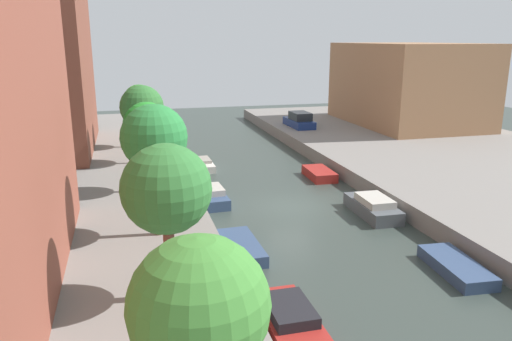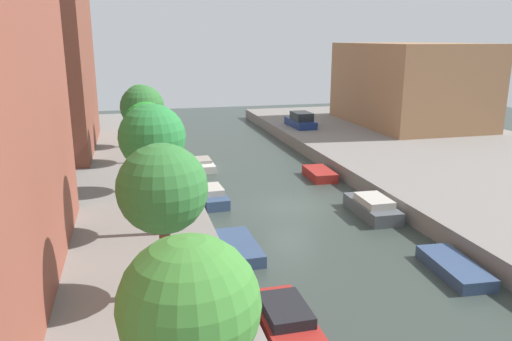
# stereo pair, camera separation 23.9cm
# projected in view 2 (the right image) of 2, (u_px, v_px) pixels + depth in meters

# --- Properties ---
(ground_plane) EXTENTS (84.00, 84.00, 0.00)m
(ground_plane) POSITION_uv_depth(u_px,v_px,m) (289.00, 207.00, 27.71)
(ground_plane) COLOR #333D38
(low_block_right) EXTENTS (10.00, 14.83, 7.65)m
(low_block_right) POSITION_uv_depth(u_px,v_px,m) (409.00, 84.00, 47.88)
(low_block_right) COLOR #9E704C
(low_block_right) RESTS_ON quay_right
(street_tree_0) EXTENTS (2.63, 2.63, 4.75)m
(street_tree_0) POSITION_uv_depth(u_px,v_px,m) (189.00, 307.00, 8.96)
(street_tree_0) COLOR brown
(street_tree_0) RESTS_ON quay_left
(street_tree_1) EXTENTS (2.81, 2.81, 5.05)m
(street_tree_1) POSITION_uv_depth(u_px,v_px,m) (162.00, 190.00, 15.20)
(street_tree_1) COLOR brown
(street_tree_1) RESTS_ON quay_left
(street_tree_2) EXTENTS (2.73, 2.73, 5.57)m
(street_tree_2) POSITION_uv_depth(u_px,v_px,m) (152.00, 138.00, 20.20)
(street_tree_2) COLOR brown
(street_tree_2) RESTS_ON quay_left
(street_tree_3) EXTENTS (2.54, 2.54, 4.87)m
(street_tree_3) POSITION_uv_depth(u_px,v_px,m) (147.00, 126.00, 26.43)
(street_tree_3) COLOR brown
(street_tree_3) RESTS_ON quay_left
(street_tree_4) EXTENTS (2.86, 2.86, 5.17)m
(street_tree_4) POSITION_uv_depth(u_px,v_px,m) (142.00, 107.00, 32.55)
(street_tree_4) COLOR brown
(street_tree_4) RESTS_ON quay_left
(street_tree_5) EXTENTS (2.35, 2.35, 4.75)m
(street_tree_5) POSITION_uv_depth(u_px,v_px,m) (140.00, 101.00, 37.61)
(street_tree_5) COLOR brown
(street_tree_5) RESTS_ON quay_left
(parked_car) EXTENTS (1.86, 4.38, 1.42)m
(parked_car) POSITION_uv_depth(u_px,v_px,m) (301.00, 121.00, 46.78)
(parked_car) COLOR navy
(parked_car) RESTS_ON quay_right
(moored_boat_left_1) EXTENTS (1.60, 3.76, 0.98)m
(moored_boat_left_1) POSITION_uv_depth(u_px,v_px,m) (285.00, 321.00, 15.79)
(moored_boat_left_1) COLOR maroon
(moored_boat_left_1) RESTS_ON ground_plane
(moored_boat_left_2) EXTENTS (1.60, 3.60, 0.52)m
(moored_boat_left_2) POSITION_uv_depth(u_px,v_px,m) (238.00, 247.00, 21.68)
(moored_boat_left_2) COLOR #33476B
(moored_boat_left_2) RESTS_ON ground_plane
(moored_boat_left_3) EXTENTS (1.44, 3.37, 0.94)m
(moored_boat_left_3) POSITION_uv_depth(u_px,v_px,m) (212.00, 196.00, 28.30)
(moored_boat_left_3) COLOR #33476B
(moored_boat_left_3) RESTS_ON ground_plane
(moored_boat_left_4) EXTENTS (1.47, 3.24, 0.70)m
(moored_boat_left_4) POSITION_uv_depth(u_px,v_px,m) (202.00, 164.00, 35.78)
(moored_boat_left_4) COLOR beige
(moored_boat_left_4) RESTS_ON ground_plane
(moored_boat_right_2) EXTENTS (1.74, 3.67, 0.50)m
(moored_boat_right_2) POSITION_uv_depth(u_px,v_px,m) (454.00, 267.00, 19.81)
(moored_boat_right_2) COLOR #33476B
(moored_boat_right_2) RESTS_ON ground_plane
(moored_boat_right_3) EXTENTS (1.70, 4.05, 1.05)m
(moored_boat_right_3) POSITION_uv_depth(u_px,v_px,m) (372.00, 207.00, 26.28)
(moored_boat_right_3) COLOR #4C5156
(moored_boat_right_3) RESTS_ON ground_plane
(moored_boat_right_4) EXTENTS (1.61, 3.10, 0.59)m
(moored_boat_right_4) POSITION_uv_depth(u_px,v_px,m) (320.00, 174.00, 33.32)
(moored_boat_right_4) COLOR maroon
(moored_boat_right_4) RESTS_ON ground_plane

